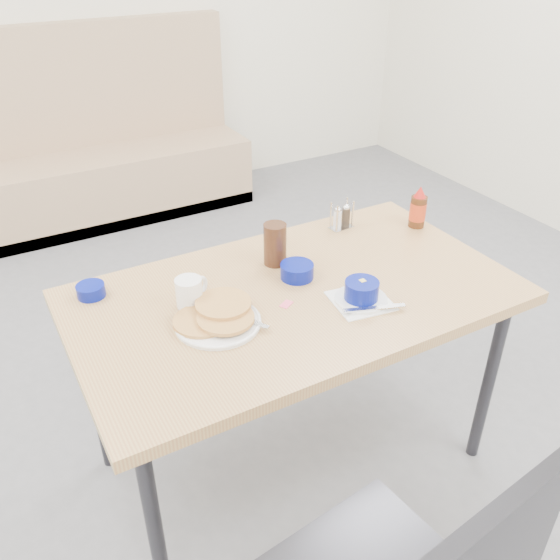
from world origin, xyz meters
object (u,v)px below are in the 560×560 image
booth_bench (103,164)px  butter_bowl (297,271)px  dining_table (295,307)px  creamer_bowl (91,291)px  coffee_mug (190,292)px  condiment_caddy (342,219)px  pancake_plate (217,318)px  amber_tumbler (275,244)px  syrup_bottle (418,209)px  grits_setting (362,293)px

booth_bench → butter_bowl: 2.50m
dining_table → creamer_bowl: bearing=153.1°
coffee_mug → condiment_caddy: 0.73m
creamer_bowl → pancake_plate: bearing=-48.8°
pancake_plate → amber_tumbler: bearing=35.4°
condiment_caddy → syrup_bottle: 0.29m
booth_bench → pancake_plate: size_ratio=7.50×
booth_bench → pancake_plate: (-0.28, -2.57, 0.43)m
booth_bench → pancake_plate: bearing=-96.3°
butter_bowl → pancake_plate: bearing=-162.2°
creamer_bowl → butter_bowl: butter_bowl is taller
booth_bench → dining_table: bearing=-90.0°
dining_table → creamer_bowl: (-0.57, 0.29, 0.08)m
syrup_bottle → dining_table: bearing=-165.0°
dining_table → creamer_bowl: size_ratio=15.82×
condiment_caddy → butter_bowl: bearing=-150.2°
syrup_bottle → grits_setting: bearing=-146.8°
pancake_plate → condiment_caddy: size_ratio=2.33×
coffee_mug → amber_tumbler: bearing=15.7°
coffee_mug → creamer_bowl: coffee_mug is taller
pancake_plate → condiment_caddy: bearing=26.8°
amber_tumbler → syrup_bottle: bearing=-1.6°
dining_table → butter_bowl: bearing=55.5°
coffee_mug → grits_setting: bearing=-27.3°
coffee_mug → booth_bench: bearing=82.6°
booth_bench → condiment_caddy: (0.38, -2.23, 0.45)m
pancake_plate → syrup_bottle: size_ratio=1.56×
dining_table → coffee_mug: (-0.32, 0.09, 0.11)m
butter_bowl → amber_tumbler: bearing=98.2°
booth_bench → butter_bowl: booth_bench is taller
pancake_plate → grits_setting: (0.43, -0.11, 0.01)m
condiment_caddy → syrup_bottle: size_ratio=0.67×
grits_setting → butter_bowl: grits_setting is taller
dining_table → coffee_mug: coffee_mug is taller
butter_bowl → amber_tumbler: (-0.02, 0.12, 0.05)m
creamer_bowl → amber_tumbler: (0.60, -0.10, 0.05)m
booth_bench → grits_setting: size_ratio=9.22×
coffee_mug → amber_tumbler: amber_tumbler is taller
pancake_plate → condiment_caddy: (0.67, 0.34, 0.02)m
grits_setting → syrup_bottle: 0.59m
grits_setting → syrup_bottle: (0.49, 0.32, 0.04)m
grits_setting → condiment_caddy: size_ratio=1.90×
creamer_bowl → butter_bowl: 0.66m
butter_bowl → amber_tumbler: 0.13m
butter_bowl → amber_tumbler: amber_tumbler is taller
pancake_plate → creamer_bowl: 0.43m
booth_bench → syrup_bottle: booth_bench is taller
dining_table → condiment_caddy: 0.49m
grits_setting → amber_tumbler: (-0.12, 0.34, 0.04)m
grits_setting → amber_tumbler: bearing=109.1°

